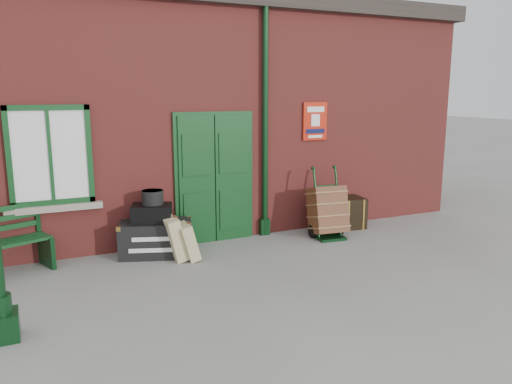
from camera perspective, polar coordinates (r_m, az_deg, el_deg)
ground at (r=7.74m, az=1.24°, el=-8.13°), size 80.00×80.00×0.00m
station_building at (r=10.56m, az=-7.13°, el=8.97°), size 10.30×4.30×4.36m
houdini_trunk at (r=8.19m, az=-11.37°, el=-5.22°), size 1.25×0.94×0.56m
strongbox at (r=8.07m, az=-11.83°, el=-2.40°), size 0.72×0.62×0.28m
hatbox at (r=8.05m, az=-11.74°, el=-0.60°), size 0.42×0.42×0.22m
suitcase_back at (r=7.90m, az=-9.27°, el=-5.25°), size 0.33×0.47×0.69m
suitcase_front at (r=7.87m, az=-7.80°, el=-5.63°), size 0.31×0.43×0.59m
porter_trolley at (r=9.06m, az=8.18°, el=-2.17°), size 0.67×0.72×1.25m
dark_trunk at (r=9.78m, az=9.81°, el=-2.35°), size 0.88×0.63×0.59m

